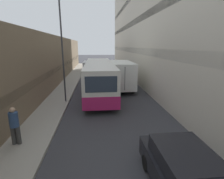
% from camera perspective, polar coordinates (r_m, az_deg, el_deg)
% --- Properties ---
extents(ground_plane, '(150.00, 150.00, 0.00)m').
position_cam_1_polar(ground_plane, '(15.82, -1.27, -2.43)').
color(ground_plane, '#38383D').
extents(sidewalk_left, '(2.06, 60.00, 0.15)m').
position_cam_1_polar(sidewalk_left, '(16.09, -16.77, -2.47)').
color(sidewalk_left, '#9E998E').
rests_on(sidewalk_left, ground_plane).
extents(building_left_shopfront, '(2.40, 60.00, 5.61)m').
position_cam_1_polar(building_left_shopfront, '(16.17, -24.84, 5.88)').
color(building_left_shopfront, '#847056').
rests_on(building_left_shopfront, ground_plane).
extents(building_right_apartment, '(2.40, 60.00, 15.68)m').
position_cam_1_polar(building_right_apartment, '(16.65, 18.01, 24.95)').
color(building_right_apartment, beige).
rests_on(building_right_apartment, ground_plane).
extents(car_hatchback, '(1.83, 4.04, 1.49)m').
position_cam_1_polar(car_hatchback, '(6.26, 22.74, -23.96)').
color(car_hatchback, black).
rests_on(car_hatchback, ground_plane).
extents(bus, '(2.50, 11.43, 2.99)m').
position_cam_1_polar(bus, '(16.62, -4.19, 3.98)').
color(bus, silver).
rests_on(bus, ground_plane).
extents(box_truck, '(2.33, 7.50, 2.90)m').
position_cam_1_polar(box_truck, '(19.01, 2.47, 5.20)').
color(box_truck, silver).
rests_on(box_truck, ground_plane).
extents(panel_van, '(1.99, 4.58, 1.91)m').
position_cam_1_polar(panel_van, '(30.21, -7.34, 7.48)').
color(panel_van, '#BCBCC1').
rests_on(panel_van, ground_plane).
extents(pedestrian, '(0.41, 0.39, 1.76)m').
position_cam_1_polar(pedestrian, '(9.02, -29.25, -9.98)').
color(pedestrian, '#383838').
rests_on(pedestrian, sidewalk_left).
extents(street_lamp, '(0.36, 0.80, 8.23)m').
position_cam_1_polar(street_lamp, '(13.99, -16.34, 18.45)').
color(street_lamp, '#38383D').
rests_on(street_lamp, sidewalk_left).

